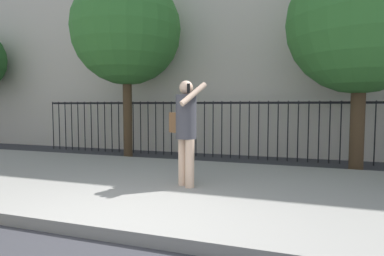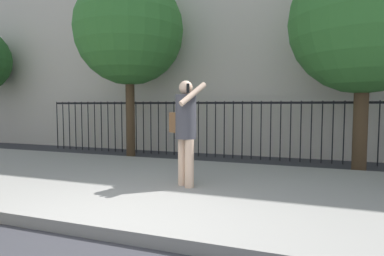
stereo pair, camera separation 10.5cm
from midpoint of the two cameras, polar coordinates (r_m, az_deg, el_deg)
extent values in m
plane|color=#333338|center=(3.82, -15.50, -18.91)|extent=(60.00, 60.00, 0.00)
cube|color=gray|center=(5.66, -2.75, -10.35)|extent=(28.00, 4.40, 0.15)
cube|color=beige|center=(12.08, 8.83, 20.64)|extent=(28.00, 4.00, 9.89)
cube|color=black|center=(9.03, 5.80, 4.46)|extent=(12.00, 0.04, 0.06)
cylinder|color=black|center=(11.91, -23.66, 0.43)|extent=(0.03, 0.03, 1.60)
cylinder|color=black|center=(11.74, -22.73, 0.41)|extent=(0.03, 0.03, 1.60)
cylinder|color=black|center=(11.57, -21.78, 0.38)|extent=(0.03, 0.03, 1.60)
cylinder|color=black|center=(11.41, -20.81, 0.36)|extent=(0.03, 0.03, 1.60)
cylinder|color=black|center=(11.25, -19.80, 0.34)|extent=(0.03, 0.03, 1.60)
cylinder|color=black|center=(11.10, -18.77, 0.31)|extent=(0.03, 0.03, 1.60)
cylinder|color=black|center=(10.94, -17.70, 0.29)|extent=(0.03, 0.03, 1.60)
cylinder|color=black|center=(10.79, -16.61, 0.26)|extent=(0.03, 0.03, 1.60)
cylinder|color=black|center=(10.65, -15.48, 0.23)|extent=(0.03, 0.03, 1.60)
cylinder|color=black|center=(10.51, -14.33, 0.20)|extent=(0.03, 0.03, 1.60)
cylinder|color=black|center=(10.37, -13.14, 0.17)|extent=(0.03, 0.03, 1.60)
cylinder|color=black|center=(10.24, -11.93, 0.14)|extent=(0.03, 0.03, 1.60)
cylinder|color=black|center=(10.11, -10.68, 0.11)|extent=(0.03, 0.03, 1.60)
cylinder|color=black|center=(9.99, -9.40, 0.08)|extent=(0.03, 0.03, 1.60)
cylinder|color=black|center=(9.87, -8.09, 0.05)|extent=(0.03, 0.03, 1.60)
cylinder|color=black|center=(9.76, -6.75, 0.02)|extent=(0.03, 0.03, 1.60)
cylinder|color=black|center=(9.66, -5.38, -0.02)|extent=(0.03, 0.03, 1.60)
cylinder|color=black|center=(9.56, -3.99, -0.05)|extent=(0.03, 0.03, 1.60)
cylinder|color=black|center=(9.46, -2.56, -0.09)|extent=(0.03, 0.03, 1.60)
cylinder|color=black|center=(9.37, -1.10, -0.12)|extent=(0.03, 0.03, 1.60)
cylinder|color=black|center=(9.29, 0.38, -0.16)|extent=(0.03, 0.03, 1.60)
cylinder|color=black|center=(9.21, 1.89, -0.20)|extent=(0.03, 0.03, 1.60)
cylinder|color=black|center=(9.15, 3.42, -0.23)|extent=(0.03, 0.03, 1.60)
cylinder|color=black|center=(9.08, 4.98, -0.27)|extent=(0.03, 0.03, 1.60)
cylinder|color=black|center=(9.03, 6.56, -0.31)|extent=(0.03, 0.03, 1.60)
cylinder|color=black|center=(8.98, 8.15, -0.35)|extent=(0.03, 0.03, 1.60)
cylinder|color=black|center=(8.93, 9.76, -0.39)|extent=(0.03, 0.03, 1.60)
cylinder|color=black|center=(8.90, 11.38, -0.42)|extent=(0.03, 0.03, 1.60)
cylinder|color=black|center=(8.87, 13.02, -0.46)|extent=(0.03, 0.03, 1.60)
cylinder|color=black|center=(8.85, 14.67, -0.50)|extent=(0.03, 0.03, 1.60)
cylinder|color=black|center=(8.84, 16.32, -0.54)|extent=(0.03, 0.03, 1.60)
cylinder|color=black|center=(8.83, 17.97, -0.58)|extent=(0.03, 0.03, 1.60)
cylinder|color=black|center=(8.83, 19.63, -0.61)|extent=(0.03, 0.03, 1.60)
cylinder|color=black|center=(8.84, 21.28, -0.65)|extent=(0.03, 0.03, 1.60)
cylinder|color=black|center=(8.86, 22.93, -0.69)|extent=(0.03, 0.03, 1.60)
cylinder|color=black|center=(8.88, 24.57, -0.72)|extent=(0.03, 0.03, 1.60)
cylinder|color=black|center=(8.91, 26.21, -0.75)|extent=(0.03, 0.03, 1.60)
cylinder|color=black|center=(8.95, 27.83, -0.79)|extent=(0.03, 0.03, 1.60)
cylinder|color=black|center=(9.00, 29.43, -0.82)|extent=(0.03, 0.03, 1.60)
cylinder|color=beige|center=(5.22, -0.98, -6.30)|extent=(0.15, 0.15, 0.79)
cylinder|color=beige|center=(5.38, -2.21, -5.98)|extent=(0.15, 0.15, 0.79)
cylinder|color=#3F3F47|center=(5.22, -1.62, 2.03)|extent=(0.47, 0.47, 0.72)
sphere|color=beige|center=(5.23, -1.63, 7.20)|extent=(0.22, 0.22, 0.22)
cylinder|color=beige|center=(5.06, -0.34, 6.06)|extent=(0.36, 0.46, 0.39)
cylinder|color=beige|center=(5.39, -2.83, 1.85)|extent=(0.09, 0.09, 0.55)
cube|color=black|center=(5.07, -1.23, 7.07)|extent=(0.06, 0.05, 0.15)
cube|color=brown|center=(5.44, -3.18, 0.97)|extent=(0.32, 0.29, 0.34)
cylinder|color=#4C3823|center=(8.04, 26.99, 1.79)|extent=(0.31, 0.31, 2.45)
sphere|color=#387A33|center=(8.25, 27.48, 16.56)|extent=(3.19, 3.19, 3.19)
cylinder|color=#4C3823|center=(9.46, -11.69, 3.35)|extent=(0.26, 0.26, 2.76)
sphere|color=#387A33|center=(9.69, -11.88, 16.65)|extent=(3.09, 3.09, 3.09)
camera|label=1|loc=(0.05, -90.55, -0.04)|focal=30.04mm
camera|label=2|loc=(0.05, 89.45, 0.04)|focal=30.04mm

